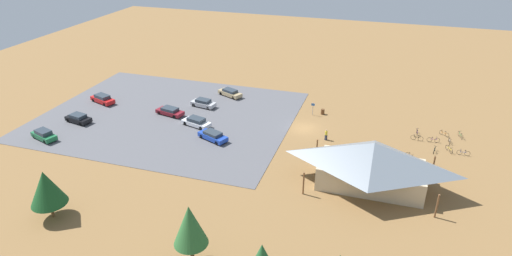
# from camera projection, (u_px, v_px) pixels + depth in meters

# --- Properties ---
(ground) EXTENTS (160.00, 160.00, 0.00)m
(ground) POSITION_uv_depth(u_px,v_px,m) (304.00, 128.00, 68.01)
(ground) COLOR olive
(ground) RESTS_ON ground
(parking_lot_asphalt) EXTENTS (40.54, 32.86, 0.05)m
(parking_lot_asphalt) POSITION_uv_depth(u_px,v_px,m) (169.00, 115.00, 72.35)
(parking_lot_asphalt) COLOR #56565B
(parking_lot_asphalt) RESTS_ON ground
(bike_pavilion) EXTENTS (15.20, 9.05, 5.88)m
(bike_pavilion) POSITION_uv_depth(u_px,v_px,m) (372.00, 162.00, 52.29)
(bike_pavilion) COLOR #C6B28E
(bike_pavilion) RESTS_ON ground
(trash_bin) EXTENTS (0.60, 0.60, 0.90)m
(trash_bin) POSITION_uv_depth(u_px,v_px,m) (323.00, 112.00, 72.57)
(trash_bin) COLOR brown
(trash_bin) RESTS_ON ground
(lot_sign) EXTENTS (0.56, 0.08, 2.20)m
(lot_sign) POSITION_uv_depth(u_px,v_px,m) (313.00, 107.00, 71.83)
(lot_sign) COLOR #99999E
(lot_sign) RESTS_ON ground
(pine_center) EXTENTS (3.27, 3.27, 6.57)m
(pine_center) POSITION_uv_depth(u_px,v_px,m) (190.00, 225.00, 39.89)
(pine_center) COLOR brown
(pine_center) RESTS_ON ground
(pine_west) EXTENTS (3.85, 3.85, 5.81)m
(pine_west) POSITION_uv_depth(u_px,v_px,m) (46.00, 188.00, 46.48)
(pine_west) COLOR brown
(pine_west) RESTS_ON ground
(bicycle_purple_edge_south) EXTENTS (0.48, 1.74, 0.85)m
(bicycle_purple_edge_south) POSITION_uv_depth(u_px,v_px,m) (417.00, 132.00, 65.93)
(bicycle_purple_edge_south) COLOR black
(bicycle_purple_edge_south) RESTS_ON ground
(bicycle_silver_back_row) EXTENTS (0.48, 1.67, 0.83)m
(bicycle_silver_back_row) POSITION_uv_depth(u_px,v_px,m) (449.00, 141.00, 63.46)
(bicycle_silver_back_row) COLOR black
(bicycle_silver_back_row) RESTS_ON ground
(bicycle_yellow_lone_east) EXTENTS (0.84, 1.63, 0.85)m
(bicycle_yellow_lone_east) POSITION_uv_depth(u_px,v_px,m) (449.00, 149.00, 61.15)
(bicycle_yellow_lone_east) COLOR black
(bicycle_yellow_lone_east) RESTS_ON ground
(bicycle_black_front_row) EXTENTS (1.78, 0.48, 0.89)m
(bicycle_black_front_row) POSITION_uv_depth(u_px,v_px,m) (417.00, 138.00, 64.19)
(bicycle_black_front_row) COLOR black
(bicycle_black_front_row) RESTS_ON ground
(bicycle_orange_by_bin) EXTENTS (1.36, 1.04, 0.80)m
(bicycle_orange_by_bin) POSITION_uv_depth(u_px,v_px,m) (444.00, 134.00, 65.57)
(bicycle_orange_by_bin) COLOR black
(bicycle_orange_by_bin) RESTS_ON ground
(bicycle_red_yard_right) EXTENTS (1.21, 1.41, 0.82)m
(bicycle_red_yard_right) POSITION_uv_depth(u_px,v_px,m) (386.00, 149.00, 61.12)
(bicycle_red_yard_right) COLOR black
(bicycle_red_yard_right) RESTS_ON ground
(bicycle_teal_mid_cluster) EXTENTS (0.51, 1.61, 0.81)m
(bicycle_teal_mid_cluster) POSITION_uv_depth(u_px,v_px,m) (434.00, 150.00, 61.01)
(bicycle_teal_mid_cluster) COLOR black
(bicycle_teal_mid_cluster) RESTS_ON ground
(bicycle_white_trailside) EXTENTS (1.11, 1.31, 0.85)m
(bicycle_white_trailside) POSITION_uv_depth(u_px,v_px,m) (410.00, 156.00, 59.37)
(bicycle_white_trailside) COLOR black
(bicycle_white_trailside) RESTS_ON ground
(bicycle_green_lone_west) EXTENTS (0.64, 1.74, 0.93)m
(bicycle_green_lone_west) POSITION_uv_depth(u_px,v_px,m) (460.00, 135.00, 64.94)
(bicycle_green_lone_west) COLOR black
(bicycle_green_lone_west) RESTS_ON ground
(bicycle_blue_edge_north) EXTENTS (1.74, 0.48, 0.85)m
(bicycle_blue_edge_north) POSITION_uv_depth(u_px,v_px,m) (463.00, 153.00, 60.23)
(bicycle_blue_edge_north) COLOR black
(bicycle_blue_edge_north) RESTS_ON ground
(bicycle_purple_yard_left) EXTENTS (1.82, 0.48, 0.85)m
(bicycle_purple_yard_left) POSITION_uv_depth(u_px,v_px,m) (433.00, 140.00, 63.67)
(bicycle_purple_yard_left) COLOR black
(bicycle_purple_yard_left) RESTS_ON ground
(car_maroon_front_row) EXTENTS (5.02, 2.83, 1.28)m
(car_maroon_front_row) POSITION_uv_depth(u_px,v_px,m) (170.00, 111.00, 72.16)
(car_maroon_front_row) COLOR maroon
(car_maroon_front_row) RESTS_ON parking_lot_asphalt
(car_black_aisle_side) EXTENTS (4.50, 2.67, 1.37)m
(car_black_aisle_side) POSITION_uv_depth(u_px,v_px,m) (78.00, 118.00, 69.58)
(car_black_aisle_side) COLOR black
(car_black_aisle_side) RESTS_ON parking_lot_asphalt
(car_silver_by_curb) EXTENTS (4.51, 2.50, 1.39)m
(car_silver_by_curb) POSITION_uv_depth(u_px,v_px,m) (203.00, 103.00, 75.18)
(car_silver_by_curb) COLOR #BCBCC1
(car_silver_by_curb) RESTS_ON parking_lot_asphalt
(car_white_inner_stall) EXTENTS (5.00, 3.03, 1.38)m
(car_white_inner_stall) POSITION_uv_depth(u_px,v_px,m) (196.00, 122.00, 68.36)
(car_white_inner_stall) COLOR white
(car_white_inner_stall) RESTS_ON parking_lot_asphalt
(car_red_second_row) EXTENTS (5.11, 3.28, 1.49)m
(car_red_second_row) POSITION_uv_depth(u_px,v_px,m) (103.00, 99.00, 76.74)
(car_red_second_row) COLOR red
(car_red_second_row) RESTS_ON parking_lot_asphalt
(car_green_end_stall) EXTENTS (4.60, 2.98, 1.50)m
(car_green_end_stall) POSITION_uv_depth(u_px,v_px,m) (44.00, 135.00, 64.26)
(car_green_end_stall) COLOR #1E6B3D
(car_green_end_stall) RESTS_ON parking_lot_asphalt
(car_tan_mid_lot) EXTENTS (4.99, 3.53, 1.32)m
(car_tan_mid_lot) POSITION_uv_depth(u_px,v_px,m) (230.00, 93.00, 79.57)
(car_tan_mid_lot) COLOR tan
(car_tan_mid_lot) RESTS_ON parking_lot_asphalt
(car_blue_near_entry) EXTENTS (5.00, 3.46, 1.33)m
(car_blue_near_entry) POSITION_uv_depth(u_px,v_px,m) (213.00, 136.00, 64.12)
(car_blue_near_entry) COLOR #1E42B2
(car_blue_near_entry) RESTS_ON parking_lot_asphalt
(visitor_near_lot) EXTENTS (0.38, 0.40, 1.69)m
(visitor_near_lot) POSITION_uv_depth(u_px,v_px,m) (326.00, 134.00, 64.13)
(visitor_near_lot) COLOR #2D3347
(visitor_near_lot) RESTS_ON ground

